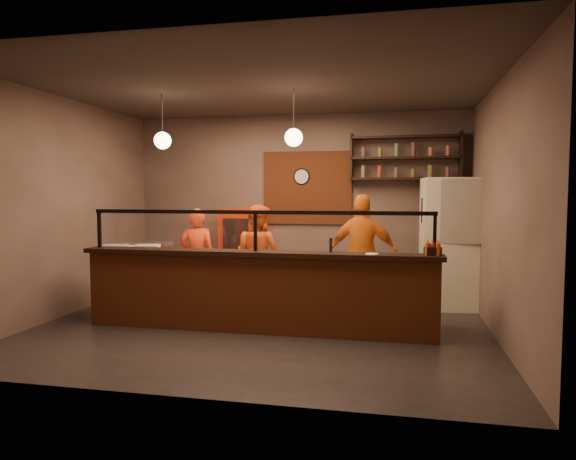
% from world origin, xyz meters
% --- Properties ---
extents(floor, '(6.00, 6.00, 0.00)m').
position_xyz_m(floor, '(0.00, 0.00, 0.00)').
color(floor, black).
rests_on(floor, ground).
extents(ceiling, '(6.00, 6.00, 0.00)m').
position_xyz_m(ceiling, '(0.00, 0.00, 3.20)').
color(ceiling, '#3D352F').
rests_on(ceiling, wall_back).
extents(wall_back, '(6.00, 0.00, 6.00)m').
position_xyz_m(wall_back, '(0.00, 2.50, 1.60)').
color(wall_back, '#705C52').
rests_on(wall_back, floor).
extents(wall_left, '(0.00, 5.00, 5.00)m').
position_xyz_m(wall_left, '(-3.00, 0.00, 1.60)').
color(wall_left, '#705C52').
rests_on(wall_left, floor).
extents(wall_right, '(0.00, 5.00, 5.00)m').
position_xyz_m(wall_right, '(3.00, 0.00, 1.60)').
color(wall_right, '#705C52').
rests_on(wall_right, floor).
extents(wall_front, '(6.00, 0.00, 6.00)m').
position_xyz_m(wall_front, '(0.00, -2.50, 1.60)').
color(wall_front, '#705C52').
rests_on(wall_front, floor).
extents(brick_patch, '(1.60, 0.04, 1.30)m').
position_xyz_m(brick_patch, '(0.20, 2.47, 1.90)').
color(brick_patch, brown).
rests_on(brick_patch, wall_back).
extents(service_counter, '(4.60, 0.25, 1.00)m').
position_xyz_m(service_counter, '(0.00, -0.30, 0.50)').
color(service_counter, brown).
rests_on(service_counter, floor).
extents(counter_ledge, '(4.70, 0.37, 0.06)m').
position_xyz_m(counter_ledge, '(0.00, -0.30, 1.03)').
color(counter_ledge, black).
rests_on(counter_ledge, service_counter).
extents(worktop_cabinet, '(4.60, 0.75, 0.85)m').
position_xyz_m(worktop_cabinet, '(0.00, 0.20, 0.42)').
color(worktop_cabinet, gray).
rests_on(worktop_cabinet, floor).
extents(worktop, '(4.60, 0.75, 0.05)m').
position_xyz_m(worktop, '(0.00, 0.20, 0.88)').
color(worktop, silver).
rests_on(worktop, worktop_cabinet).
extents(sneeze_guard, '(4.50, 0.05, 0.52)m').
position_xyz_m(sneeze_guard, '(0.00, -0.30, 1.37)').
color(sneeze_guard, white).
rests_on(sneeze_guard, counter_ledge).
extents(wall_shelving, '(1.84, 0.28, 0.85)m').
position_xyz_m(wall_shelving, '(1.90, 2.32, 2.40)').
color(wall_shelving, black).
rests_on(wall_shelving, wall_back).
extents(wall_clock, '(0.30, 0.04, 0.30)m').
position_xyz_m(wall_clock, '(0.10, 2.46, 2.10)').
color(wall_clock, black).
rests_on(wall_clock, wall_back).
extents(pendant_left, '(0.24, 0.24, 0.77)m').
position_xyz_m(pendant_left, '(-1.50, 0.20, 2.55)').
color(pendant_left, black).
rests_on(pendant_left, ceiling).
extents(pendant_right, '(0.24, 0.24, 0.77)m').
position_xyz_m(pendant_right, '(0.40, 0.20, 2.55)').
color(pendant_right, black).
rests_on(pendant_right, ceiling).
extents(cook_left, '(0.61, 0.44, 1.57)m').
position_xyz_m(cook_left, '(-1.30, 0.94, 0.78)').
color(cook_left, red).
rests_on(cook_left, floor).
extents(cook_mid, '(0.95, 0.85, 1.62)m').
position_xyz_m(cook_mid, '(-0.38, 1.20, 0.81)').
color(cook_mid, '#E25315').
rests_on(cook_mid, floor).
extents(cook_right, '(1.08, 0.51, 1.79)m').
position_xyz_m(cook_right, '(1.28, 1.09, 0.89)').
color(cook_right, orange).
rests_on(cook_right, floor).
extents(fridge, '(0.91, 0.86, 2.04)m').
position_xyz_m(fridge, '(2.60, 1.74, 1.02)').
color(fridge, '#E9E7C6').
rests_on(fridge, floor).
extents(red_cooler, '(0.67, 0.62, 1.54)m').
position_xyz_m(red_cooler, '(-0.95, 2.15, 0.77)').
color(red_cooler, '#AE250B').
rests_on(red_cooler, floor).
extents(pizza_dough, '(0.60, 0.60, 0.01)m').
position_xyz_m(pizza_dough, '(1.08, 0.15, 0.91)').
color(pizza_dough, silver).
rests_on(pizza_dough, worktop).
extents(prep_tub_a, '(0.39, 0.34, 0.17)m').
position_xyz_m(prep_tub_a, '(-1.72, 0.10, 0.98)').
color(prep_tub_a, white).
rests_on(prep_tub_a, worktop).
extents(prep_tub_b, '(0.31, 0.27, 0.14)m').
position_xyz_m(prep_tub_b, '(-2.13, 0.15, 0.97)').
color(prep_tub_b, white).
rests_on(prep_tub_b, worktop).
extents(prep_tub_c, '(0.38, 0.33, 0.17)m').
position_xyz_m(prep_tub_c, '(-2.15, -0.06, 0.99)').
color(prep_tub_c, silver).
rests_on(prep_tub_c, worktop).
extents(rolling_pin, '(0.38, 0.09, 0.07)m').
position_xyz_m(rolling_pin, '(-1.96, 0.33, 0.93)').
color(rolling_pin, gold).
rests_on(rolling_pin, worktop).
extents(condiment_caddy, '(0.21, 0.18, 0.10)m').
position_xyz_m(condiment_caddy, '(2.20, -0.29, 1.11)').
color(condiment_caddy, black).
rests_on(condiment_caddy, counter_ledge).
extents(pepper_mill, '(0.04, 0.04, 0.18)m').
position_xyz_m(pepper_mill, '(0.96, -0.24, 1.15)').
color(pepper_mill, black).
rests_on(pepper_mill, counter_ledge).
extents(small_plate, '(0.17, 0.17, 0.01)m').
position_xyz_m(small_plate, '(1.48, -0.36, 1.07)').
color(small_plate, white).
rests_on(small_plate, counter_ledge).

